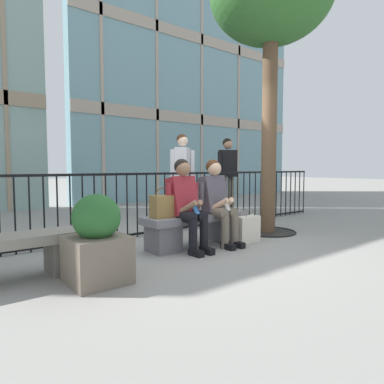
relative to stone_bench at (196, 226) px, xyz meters
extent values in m
plane|color=gray|center=(0.00, 0.00, -0.27)|extent=(60.00, 60.00, 0.00)
cube|color=slate|center=(0.00, 0.00, 0.13)|extent=(1.60, 0.44, 0.10)
cube|color=slate|center=(-0.56, 0.00, -0.10)|extent=(0.36, 0.37, 0.35)
cube|color=slate|center=(0.56, 0.00, -0.10)|extent=(0.36, 0.37, 0.35)
cylinder|color=black|center=(-0.37, -0.18, 0.20)|extent=(0.15, 0.40, 0.15)
cylinder|color=black|center=(-0.37, -0.38, -0.05)|extent=(0.11, 0.11, 0.45)
cube|color=black|center=(-0.37, -0.44, -0.23)|extent=(0.09, 0.22, 0.08)
cylinder|color=black|center=(-0.19, -0.18, 0.20)|extent=(0.15, 0.40, 0.15)
cylinder|color=black|center=(-0.19, -0.38, -0.05)|extent=(0.11, 0.11, 0.45)
cube|color=black|center=(-0.19, -0.44, -0.23)|extent=(0.09, 0.22, 0.08)
cube|color=maroon|center=(-0.28, -0.04, 0.44)|extent=(0.36, 0.30, 0.55)
cylinder|color=maroon|center=(-0.50, -0.04, 0.49)|extent=(0.08, 0.08, 0.26)
cylinder|color=#8E664C|center=(-0.36, -0.26, 0.32)|extent=(0.16, 0.28, 0.20)
cylinder|color=maroon|center=(-0.06, -0.04, 0.49)|extent=(0.08, 0.08, 0.26)
cylinder|color=#8E664C|center=(-0.20, -0.26, 0.32)|extent=(0.16, 0.28, 0.20)
cube|color=#2D6BB7|center=(-0.28, -0.32, 0.30)|extent=(0.07, 0.10, 0.13)
sphere|color=#8E664C|center=(-0.28, -0.06, 0.81)|extent=(0.20, 0.20, 0.20)
sphere|color=black|center=(-0.28, -0.03, 0.84)|extent=(0.20, 0.20, 0.20)
cylinder|color=#6B6051|center=(0.19, -0.18, 0.20)|extent=(0.15, 0.40, 0.15)
cylinder|color=#6B6051|center=(0.19, -0.38, -0.05)|extent=(0.11, 0.11, 0.45)
cube|color=black|center=(0.19, -0.44, -0.23)|extent=(0.09, 0.22, 0.08)
cylinder|color=#6B6051|center=(0.37, -0.18, 0.20)|extent=(0.15, 0.40, 0.15)
cylinder|color=#6B6051|center=(0.37, -0.38, -0.05)|extent=(0.11, 0.11, 0.45)
cube|color=black|center=(0.37, -0.44, -0.23)|extent=(0.09, 0.22, 0.08)
cube|color=#4C4751|center=(0.28, -0.04, 0.44)|extent=(0.36, 0.30, 0.55)
cylinder|color=#4C4751|center=(0.06, -0.04, 0.49)|extent=(0.08, 0.08, 0.26)
cylinder|color=#DBAD89|center=(0.20, -0.26, 0.32)|extent=(0.16, 0.28, 0.20)
cylinder|color=#4C4751|center=(0.50, -0.04, 0.49)|extent=(0.08, 0.08, 0.26)
cylinder|color=#DBAD89|center=(0.36, -0.26, 0.32)|extent=(0.16, 0.28, 0.20)
cube|color=silver|center=(0.28, -0.32, 0.30)|extent=(0.07, 0.10, 0.13)
sphere|color=#DBAD89|center=(0.28, -0.06, 0.81)|extent=(0.20, 0.20, 0.20)
sphere|color=#472816|center=(0.28, -0.03, 0.84)|extent=(0.20, 0.20, 0.20)
cube|color=olive|center=(-0.58, -0.01, 0.32)|extent=(0.28, 0.19, 0.29)
torus|color=brown|center=(-0.58, -0.01, 0.47)|extent=(0.20, 0.02, 0.20)
cube|color=beige|center=(0.73, -0.29, -0.08)|extent=(0.40, 0.17, 0.38)
torus|color=slate|center=(0.73, -0.35, 0.13)|extent=(0.19, 0.01, 0.19)
torus|color=slate|center=(0.73, -0.23, 0.13)|extent=(0.19, 0.01, 0.19)
cylinder|color=#383D4C|center=(0.72, 1.41, 0.18)|extent=(0.13, 0.13, 0.90)
cube|color=black|center=(0.72, 1.37, -0.24)|extent=(0.09, 0.22, 0.06)
cylinder|color=#383D4C|center=(0.92, 1.41, 0.18)|extent=(0.13, 0.13, 0.90)
cube|color=black|center=(0.92, 1.37, -0.24)|extent=(0.09, 0.22, 0.06)
cube|color=silver|center=(0.82, 1.41, 0.91)|extent=(0.43, 0.41, 0.56)
cylinder|color=silver|center=(0.59, 1.41, 0.89)|extent=(0.08, 0.08, 0.52)
cylinder|color=silver|center=(1.06, 1.41, 0.89)|extent=(0.08, 0.08, 0.52)
sphere|color=beige|center=(0.82, 1.41, 1.31)|extent=(0.20, 0.20, 0.20)
sphere|color=#472816|center=(0.82, 1.43, 1.34)|extent=(0.20, 0.20, 0.20)
cylinder|color=#6B6051|center=(2.02, 1.54, 0.18)|extent=(0.13, 0.13, 0.90)
cube|color=black|center=(2.02, 1.50, -0.24)|extent=(0.09, 0.22, 0.06)
cylinder|color=#6B6051|center=(2.22, 1.54, 0.18)|extent=(0.13, 0.13, 0.90)
cube|color=black|center=(2.22, 1.50, -0.24)|extent=(0.09, 0.22, 0.06)
cube|color=black|center=(2.12, 1.54, 0.91)|extent=(0.44, 0.40, 0.56)
cylinder|color=black|center=(1.89, 1.54, 0.89)|extent=(0.08, 0.08, 0.52)
cylinder|color=black|center=(2.36, 1.54, 0.89)|extent=(0.08, 0.08, 0.52)
sphere|color=tan|center=(2.12, 1.54, 1.31)|extent=(0.20, 0.20, 0.20)
sphere|color=black|center=(2.12, 1.56, 1.34)|extent=(0.20, 0.20, 0.20)
cylinder|color=black|center=(-2.09, 1.05, 0.24)|extent=(0.02, 0.02, 1.01)
cylinder|color=black|center=(-1.92, 1.05, 0.24)|extent=(0.02, 0.02, 1.01)
cylinder|color=black|center=(-1.74, 1.05, 0.24)|extent=(0.02, 0.02, 1.01)
cylinder|color=black|center=(-1.57, 1.05, 0.24)|extent=(0.02, 0.02, 1.01)
cylinder|color=black|center=(-1.39, 1.05, 0.24)|extent=(0.02, 0.02, 1.01)
cylinder|color=black|center=(-1.22, 1.05, 0.24)|extent=(0.02, 0.02, 1.01)
cylinder|color=black|center=(-1.05, 1.05, 0.24)|extent=(0.02, 0.02, 1.01)
cylinder|color=black|center=(-0.87, 1.05, 0.24)|extent=(0.02, 0.02, 1.01)
cylinder|color=black|center=(-0.70, 1.05, 0.24)|extent=(0.02, 0.02, 1.01)
cylinder|color=black|center=(-0.52, 1.05, 0.24)|extent=(0.02, 0.02, 1.01)
cylinder|color=black|center=(-0.35, 1.05, 0.24)|extent=(0.02, 0.02, 1.01)
cylinder|color=black|center=(-0.17, 1.05, 0.24)|extent=(0.02, 0.02, 1.01)
cylinder|color=black|center=(0.00, 1.05, 0.24)|extent=(0.02, 0.02, 1.01)
cylinder|color=black|center=(0.17, 1.05, 0.24)|extent=(0.02, 0.02, 1.01)
cylinder|color=black|center=(0.35, 1.05, 0.24)|extent=(0.02, 0.02, 1.01)
cylinder|color=black|center=(0.52, 1.05, 0.24)|extent=(0.02, 0.02, 1.01)
cylinder|color=black|center=(0.70, 1.05, 0.24)|extent=(0.02, 0.02, 1.01)
cylinder|color=black|center=(0.87, 1.05, 0.24)|extent=(0.02, 0.02, 1.01)
cylinder|color=black|center=(1.05, 1.05, 0.24)|extent=(0.02, 0.02, 1.01)
cylinder|color=black|center=(1.22, 1.05, 0.24)|extent=(0.02, 0.02, 1.01)
cylinder|color=black|center=(1.39, 1.05, 0.24)|extent=(0.02, 0.02, 1.01)
cylinder|color=black|center=(1.57, 1.05, 0.24)|extent=(0.02, 0.02, 1.01)
cylinder|color=black|center=(1.74, 1.05, 0.24)|extent=(0.02, 0.02, 1.01)
cylinder|color=black|center=(1.92, 1.05, 0.24)|extent=(0.02, 0.02, 1.01)
cylinder|color=black|center=(2.09, 1.05, 0.24)|extent=(0.02, 0.02, 1.01)
cylinder|color=black|center=(2.26, 1.05, 0.24)|extent=(0.02, 0.02, 1.01)
cylinder|color=black|center=(2.44, 1.05, 0.24)|extent=(0.02, 0.02, 1.01)
cylinder|color=black|center=(2.61, 1.05, 0.24)|extent=(0.02, 0.02, 1.01)
cylinder|color=black|center=(2.79, 1.05, 0.24)|extent=(0.02, 0.02, 1.01)
cylinder|color=black|center=(2.96, 1.05, 0.24)|extent=(0.02, 0.02, 1.01)
cylinder|color=black|center=(3.14, 1.05, 0.24)|extent=(0.02, 0.02, 1.01)
cylinder|color=black|center=(3.31, 1.05, 0.24)|extent=(0.02, 0.02, 1.01)
cylinder|color=black|center=(3.48, 1.05, 0.24)|extent=(0.02, 0.02, 1.01)
cylinder|color=black|center=(3.66, 1.05, 0.24)|extent=(0.02, 0.02, 1.01)
cylinder|color=black|center=(3.83, 1.05, 0.24)|extent=(0.02, 0.02, 1.01)
cylinder|color=black|center=(4.01, 1.05, 0.24)|extent=(0.02, 0.02, 1.01)
cylinder|color=black|center=(4.18, 1.05, 0.24)|extent=(0.02, 0.02, 1.01)
cube|color=black|center=(0.00, 1.05, -0.22)|extent=(8.36, 0.04, 0.04)
cube|color=black|center=(0.00, 1.05, 0.72)|extent=(8.36, 0.04, 0.04)
cylinder|color=black|center=(1.57, 0.01, -0.27)|extent=(0.92, 0.92, 0.01)
torus|color=black|center=(1.57, 0.01, -0.26)|extent=(0.95, 0.95, 0.03)
cylinder|color=brown|center=(1.57, 0.01, 1.43)|extent=(0.25, 0.25, 3.40)
cube|color=gray|center=(-2.39, -0.07, 0.13)|extent=(1.60, 0.44, 0.10)
cube|color=slate|center=(-1.83, -0.07, -0.10)|extent=(0.36, 0.37, 0.35)
cube|color=#726656|center=(-1.72, -0.61, -0.05)|extent=(0.53, 0.53, 0.45)
ellipsoid|color=#28602B|center=(-1.72, -0.61, 0.36)|extent=(0.45, 0.45, 0.44)
cube|color=gray|center=(-1.25, 5.82, 4.23)|extent=(0.10, 0.04, 9.00)
cube|color=#729EA8|center=(5.02, 6.03, 4.23)|extent=(9.42, 0.40, 9.00)
cube|color=#AD9E8C|center=(1.25, 5.82, 4.23)|extent=(0.10, 0.04, 9.00)
cube|color=#AD9E8C|center=(3.14, 5.82, 4.23)|extent=(0.10, 0.04, 9.00)
cube|color=#AD9E8C|center=(5.02, 5.82, 4.23)|extent=(0.10, 0.04, 9.00)
cube|color=#AD9E8C|center=(6.91, 5.82, 4.23)|extent=(0.10, 0.04, 9.00)
cube|color=#AD9E8C|center=(8.79, 5.82, 4.23)|extent=(0.10, 0.04, 9.00)
cube|color=#AD9E8C|center=(5.02, 5.82, 2.53)|extent=(9.42, 0.04, 0.36)
cube|color=#AD9E8C|center=(5.02, 5.82, 5.33)|extent=(9.42, 0.04, 0.36)
camera|label=1|loc=(-3.02, -3.68, 0.83)|focal=32.11mm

